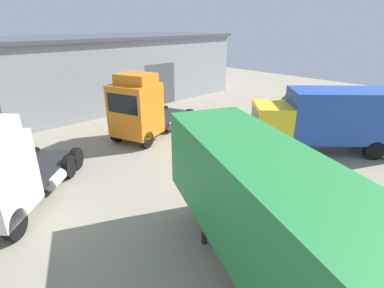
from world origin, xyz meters
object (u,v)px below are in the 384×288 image
object	(u,v)px
container_trailer_green	(278,221)
tractor_unit_orange	(141,109)
box_truck_yellow	(330,118)
oil_drum	(210,179)
gravel_pile	(288,104)
traffic_cone	(201,166)

from	to	relation	value
container_trailer_green	tractor_unit_orange	size ratio (longest dim) A/B	1.39
box_truck_yellow	oil_drum	xyz separation A→B (m)	(-7.83, 1.74, -1.56)
gravel_pile	oil_drum	bearing A→B (deg)	-165.17
container_trailer_green	gravel_pile	world-z (taller)	container_trailer_green
box_truck_yellow	tractor_unit_orange	bearing A→B (deg)	-8.57
box_truck_yellow	traffic_cone	distance (m)	7.80
container_trailer_green	box_truck_yellow	size ratio (longest dim) A/B	1.32
box_truck_yellow	gravel_pile	distance (m)	7.03
container_trailer_green	oil_drum	bearing A→B (deg)	-7.29
container_trailer_green	traffic_cone	world-z (taller)	container_trailer_green
container_trailer_green	oil_drum	distance (m)	6.35
tractor_unit_orange	box_truck_yellow	size ratio (longest dim) A/B	0.95
gravel_pile	traffic_cone	bearing A→B (deg)	-171.08
gravel_pile	tractor_unit_orange	bearing A→B (deg)	161.01
box_truck_yellow	oil_drum	distance (m)	8.17
traffic_cone	tractor_unit_orange	bearing A→B (deg)	85.11
box_truck_yellow	traffic_cone	size ratio (longest dim) A/B	13.41
tractor_unit_orange	oil_drum	size ratio (longest dim) A/B	7.95
container_trailer_green	box_truck_yellow	world-z (taller)	container_trailer_green
tractor_unit_orange	oil_drum	world-z (taller)	tractor_unit_orange
tractor_unit_orange	oil_drum	bearing A→B (deg)	59.62
container_trailer_green	box_truck_yellow	bearing A→B (deg)	-48.47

